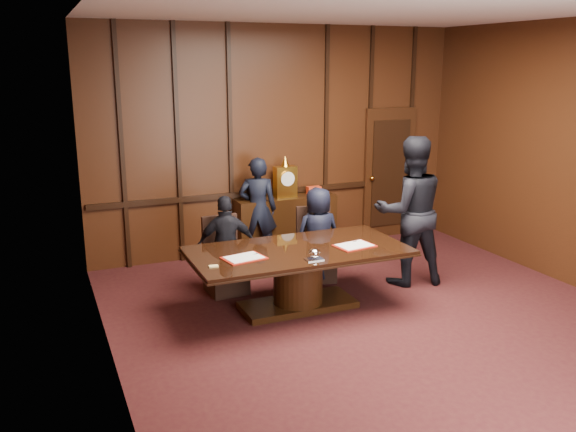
# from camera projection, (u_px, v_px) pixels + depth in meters

# --- Properties ---
(room) EXTENTS (7.00, 7.04, 3.50)m
(room) POSITION_uv_depth(u_px,v_px,m) (403.00, 179.00, 6.51)
(room) COLOR black
(room) RESTS_ON ground
(sideboard) EXTENTS (1.60, 0.45, 1.54)m
(sideboard) POSITION_uv_depth(u_px,v_px,m) (285.00, 222.00, 9.58)
(sideboard) COLOR black
(sideboard) RESTS_ON ground
(conference_table) EXTENTS (2.62, 1.32, 0.76)m
(conference_table) POSITION_uv_depth(u_px,v_px,m) (298.00, 268.00, 7.37)
(conference_table) COLOR black
(conference_table) RESTS_ON ground
(folder_left) EXTENTS (0.51, 0.41, 0.02)m
(folder_left) POSITION_uv_depth(u_px,v_px,m) (244.00, 258.00, 6.94)
(folder_left) COLOR #9E1B0E
(folder_left) RESTS_ON conference_table
(folder_right) EXTENTS (0.51, 0.40, 0.02)m
(folder_right) POSITION_uv_depth(u_px,v_px,m) (354.00, 246.00, 7.41)
(folder_right) COLOR #9E1B0E
(folder_right) RESTS_ON conference_table
(inkstand) EXTENTS (0.20, 0.14, 0.12)m
(inkstand) POSITION_uv_depth(u_px,v_px,m) (314.00, 255.00, 6.89)
(inkstand) COLOR white
(inkstand) RESTS_ON conference_table
(notepad) EXTENTS (0.11, 0.08, 0.01)m
(notepad) POSITION_uv_depth(u_px,v_px,m) (214.00, 266.00, 6.66)
(notepad) COLOR #F0CA75
(notepad) RESTS_ON conference_table
(chair_left) EXTENTS (0.51, 0.51, 0.99)m
(chair_left) POSITION_uv_depth(u_px,v_px,m) (225.00, 270.00, 7.96)
(chair_left) COLOR black
(chair_left) RESTS_ON ground
(chair_right) EXTENTS (0.57, 0.57, 0.99)m
(chair_right) POSITION_uv_depth(u_px,v_px,m) (316.00, 258.00, 8.45)
(chair_right) COLOR black
(chair_right) RESTS_ON ground
(signatory_left) EXTENTS (0.81, 0.44, 1.30)m
(signatory_left) POSITION_uv_depth(u_px,v_px,m) (227.00, 246.00, 7.81)
(signatory_left) COLOR black
(signatory_left) RESTS_ON ground
(signatory_right) EXTENTS (0.65, 0.44, 1.31)m
(signatory_right) POSITION_uv_depth(u_px,v_px,m) (318.00, 235.00, 8.30)
(signatory_right) COLOR black
(signatory_right) RESTS_ON ground
(witness_left) EXTENTS (0.68, 0.57, 1.57)m
(witness_left) POSITION_uv_depth(u_px,v_px,m) (258.00, 209.00, 9.17)
(witness_left) COLOR black
(witness_left) RESTS_ON ground
(witness_right) EXTENTS (1.11, 0.94, 2.01)m
(witness_right) POSITION_uv_depth(u_px,v_px,m) (410.00, 211.00, 8.14)
(witness_right) COLOR black
(witness_right) RESTS_ON ground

